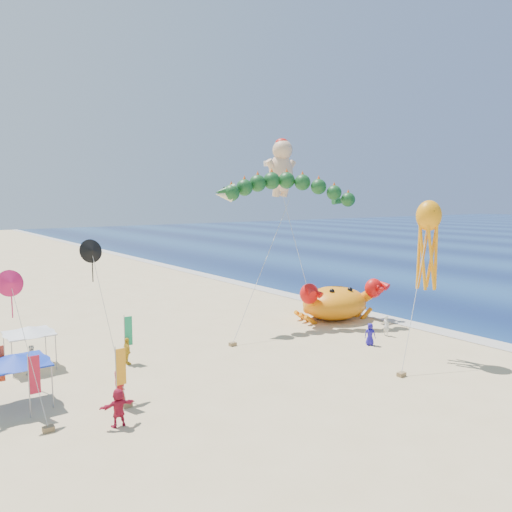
# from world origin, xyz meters

# --- Properties ---
(ground) EXTENTS (320.00, 320.00, 0.00)m
(ground) POSITION_xyz_m (0.00, 0.00, 0.00)
(ground) COLOR #D1B784
(ground) RESTS_ON ground
(foam_strip) EXTENTS (320.00, 320.00, 0.00)m
(foam_strip) POSITION_xyz_m (12.00, 0.00, 0.01)
(foam_strip) COLOR silver
(foam_strip) RESTS_ON ground
(crab_inflatable) EXTENTS (8.22, 6.27, 3.60)m
(crab_inflatable) POSITION_xyz_m (8.11, 3.87, 1.59)
(crab_inflatable) COLOR orange
(crab_inflatable) RESTS_ON ground
(dragon_kite) EXTENTS (13.90, 5.92, 12.40)m
(dragon_kite) POSITION_xyz_m (3.94, 5.56, 11.04)
(dragon_kite) COLOR #113F19
(dragon_kite) RESTS_ON ground
(cherub_kite) EXTENTS (2.48, 6.86, 16.23)m
(cherub_kite) POSITION_xyz_m (7.22, 10.37, 13.66)
(cherub_kite) COLOR #E3B38B
(cherub_kite) RESTS_ON ground
(octopus_kite) EXTENTS (5.50, 2.49, 10.50)m
(octopus_kite) POSITION_xyz_m (5.37, -7.05, 8.01)
(octopus_kite) COLOR orange
(octopus_kite) RESTS_ON ground
(canopy_blue) EXTENTS (3.34, 3.34, 2.71)m
(canopy_blue) POSITION_xyz_m (-18.36, 0.62, 2.44)
(canopy_blue) COLOR gray
(canopy_blue) RESTS_ON ground
(canopy_white) EXTENTS (3.01, 3.01, 2.71)m
(canopy_white) POSITION_xyz_m (-16.49, 6.28, 2.44)
(canopy_white) COLOR gray
(canopy_white) RESTS_ON ground
(feather_flags) EXTENTS (8.47, 6.39, 3.20)m
(feather_flags) POSITION_xyz_m (-15.56, 0.23, 2.01)
(feather_flags) COLOR gray
(feather_flags) RESTS_ON ground
(beachgoers) EXTENTS (24.72, 10.58, 1.84)m
(beachgoers) POSITION_xyz_m (-10.75, -0.99, 0.88)
(beachgoers) COLOR gold
(beachgoers) RESTS_ON ground
(small_kites) EXTENTS (8.00, 5.24, 8.46)m
(small_kites) POSITION_xyz_m (-17.91, -0.04, 6.51)
(small_kites) COLOR #FF54B0
(small_kites) RESTS_ON ground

